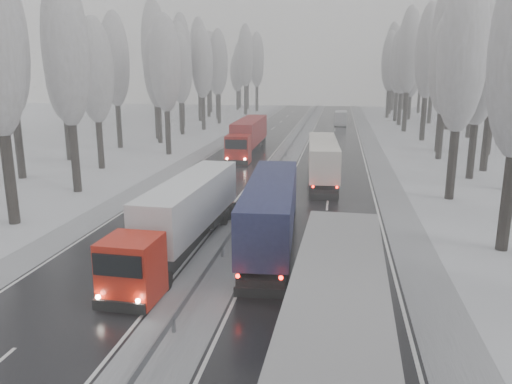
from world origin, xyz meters
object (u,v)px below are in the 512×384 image
(truck_blue_box, at_px, (272,205))
(box_truck_distant, at_px, (341,118))
(truck_red_white, at_px, (185,211))
(truck_cream_box, at_px, (322,157))
(truck_red_red, at_px, (248,134))
(truck_grey_tarp, at_px, (338,319))

(truck_blue_box, xyz_separation_m, box_truck_distant, (3.81, 65.30, -0.99))
(box_truck_distant, height_order, truck_red_white, truck_red_white)
(truck_cream_box, distance_m, truck_red_red, 16.27)
(truck_red_red, bearing_deg, truck_blue_box, -78.37)
(truck_cream_box, distance_m, box_truck_distant, 48.03)
(truck_grey_tarp, xyz_separation_m, truck_cream_box, (-1.55, 30.39, -0.23))
(truck_cream_box, bearing_deg, box_truck_distant, 84.34)
(truck_blue_box, relative_size, truck_red_white, 1.05)
(truck_grey_tarp, xyz_separation_m, truck_red_white, (-8.36, 11.52, -0.27))
(truck_grey_tarp, distance_m, truck_red_red, 45.13)
(truck_red_white, bearing_deg, box_truck_distant, 84.99)
(truck_grey_tarp, relative_size, truck_blue_box, 1.07)
(truck_grey_tarp, distance_m, truck_blue_box, 13.61)
(truck_grey_tarp, relative_size, box_truck_distant, 2.40)
(truck_red_white, bearing_deg, truck_grey_tarp, -51.84)
(truck_blue_box, distance_m, truck_red_red, 31.54)
(truck_grey_tarp, bearing_deg, box_truck_distant, 91.39)
(truck_grey_tarp, distance_m, box_truck_distant, 78.40)
(truck_blue_box, bearing_deg, box_truck_distant, 83.00)
(truck_red_red, bearing_deg, box_truck_distant, 71.59)
(truck_red_red, bearing_deg, truck_grey_tarp, -77.42)
(truck_red_red, bearing_deg, truck_cream_box, -56.94)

